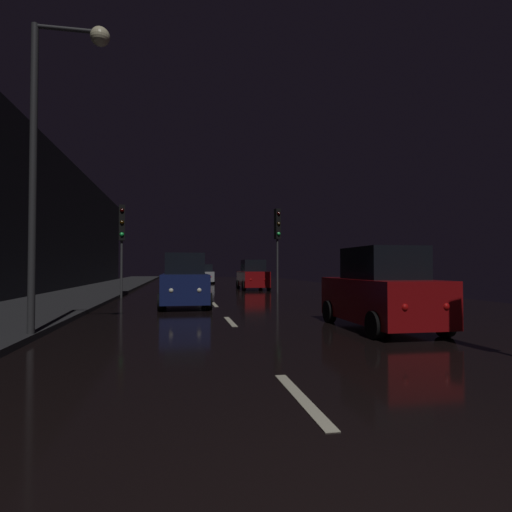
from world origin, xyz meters
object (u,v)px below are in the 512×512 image
(car_parked_right_far, at_px, (253,276))
(car_parked_right_near, at_px, (381,292))
(streetlamp_overhead, at_px, (56,128))
(car_approaching_headlights, at_px, (185,282))
(traffic_light_far_right, at_px, (277,231))
(traffic_light_far_left, at_px, (122,230))
(car_distant_taillights, at_px, (205,275))

(car_parked_right_far, xyz_separation_m, car_parked_right_near, (-0.00, -19.61, 0.00))
(streetlamp_overhead, relative_size, car_approaching_headlights, 1.65)
(traffic_light_far_right, height_order, car_approaching_headlights, traffic_light_far_right)
(traffic_light_far_right, bearing_deg, traffic_light_far_left, -88.78)
(car_distant_taillights, bearing_deg, car_parked_right_far, -167.46)
(traffic_light_far_right, height_order, car_parked_right_near, traffic_light_far_right)
(car_parked_right_far, bearing_deg, streetlamp_overhead, 158.01)
(traffic_light_far_right, relative_size, streetlamp_overhead, 0.73)
(traffic_light_far_left, bearing_deg, traffic_light_far_right, 95.58)
(traffic_light_far_left, relative_size, streetlamp_overhead, 0.69)
(streetlamp_overhead, xyz_separation_m, car_parked_right_near, (8.01, 0.22, -3.79))
(car_approaching_headlights, relative_size, car_distant_taillights, 1.16)
(traffic_light_far_right, distance_m, car_parked_right_near, 15.51)
(car_approaching_headlights, height_order, car_parked_right_near, car_approaching_headlights)
(traffic_light_far_right, distance_m, streetlamp_overhead, 17.79)
(car_approaching_headlights, relative_size, car_parked_right_near, 1.02)
(car_distant_taillights, height_order, car_parked_right_near, car_parked_right_near)
(car_distant_taillights, bearing_deg, traffic_light_far_left, 163.75)
(traffic_light_far_left, height_order, car_approaching_headlights, traffic_light_far_left)
(car_approaching_headlights, bearing_deg, streetlamp_overhead, -21.81)
(traffic_light_far_right, bearing_deg, streetlamp_overhead, -43.33)
(car_distant_taillights, relative_size, car_parked_right_far, 0.89)
(traffic_light_far_right, relative_size, car_approaching_headlights, 1.21)
(car_approaching_headlights, bearing_deg, car_parked_right_far, 157.90)
(streetlamp_overhead, distance_m, car_approaching_headlights, 8.88)
(car_distant_taillights, distance_m, car_parked_right_far, 12.52)
(car_parked_right_far, bearing_deg, traffic_light_far_left, 129.43)
(streetlamp_overhead, xyz_separation_m, car_approaching_headlights, (2.99, 7.46, -3.77))
(car_approaching_headlights, bearing_deg, car_parked_right_near, 34.71)
(car_distant_taillights, xyz_separation_m, car_parked_right_near, (2.72, -31.83, 0.11))
(car_parked_right_near, bearing_deg, traffic_light_far_left, 32.81)
(traffic_light_far_left, height_order, car_parked_right_far, traffic_light_far_left)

